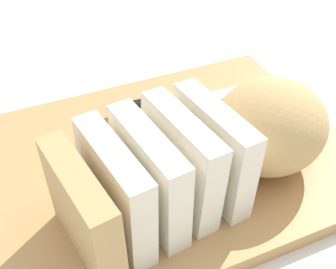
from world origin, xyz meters
name	(u,v)px	position (x,y,z in m)	size (l,w,h in m)	color
ground_plane	(168,166)	(0.00, 0.00, 0.00)	(3.00, 3.00, 0.00)	silver
cutting_board	(168,160)	(0.00, 0.00, 0.01)	(0.42, 0.32, 0.02)	tan
bread_loaf	(215,150)	(-0.02, 0.06, 0.07)	(0.31, 0.16, 0.10)	tan
bread_knife	(165,103)	(-0.03, -0.08, 0.03)	(0.27, 0.04, 0.02)	silver
crumb_near_knife	(167,187)	(0.02, 0.05, 0.02)	(0.00, 0.00, 0.00)	#996633
crumb_near_loaf	(197,160)	(-0.03, 0.02, 0.02)	(0.00, 0.00, 0.00)	#996633
crumb_stray_left	(198,176)	(-0.01, 0.05, 0.02)	(0.01, 0.01, 0.01)	#996633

